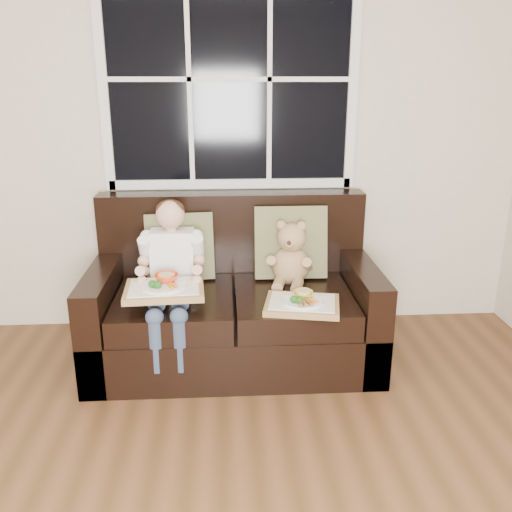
{
  "coord_description": "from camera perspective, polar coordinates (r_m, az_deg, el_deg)",
  "views": [
    {
      "loc": [
        0.26,
        -1.07,
        1.66
      ],
      "look_at": [
        0.44,
        1.85,
        0.69
      ],
      "focal_mm": 38.0,
      "sensor_mm": 36.0,
      "label": 1
    }
  ],
  "objects": [
    {
      "name": "room_walls",
      "position": [
        1.11,
        -17.78,
        14.11
      ],
      "size": [
        4.52,
        5.02,
        2.71
      ],
      "color": "beige",
      "rests_on": "ground"
    },
    {
      "name": "window_back",
      "position": [
        3.55,
        -2.81,
        18.09
      ],
      "size": [
        1.62,
        0.04,
        1.37
      ],
      "color": "black",
      "rests_on": "room_walls"
    },
    {
      "name": "loveseat",
      "position": [
        3.37,
        -2.35,
        -5.36
      ],
      "size": [
        1.7,
        0.92,
        0.96
      ],
      "color": "black",
      "rests_on": "ground"
    },
    {
      "name": "pillow_left",
      "position": [
        3.4,
        -8.03,
        0.98
      ],
      "size": [
        0.44,
        0.23,
        0.43
      ],
      "rotation": [
        -0.21,
        0.0,
        0.12
      ],
      "color": "brown",
      "rests_on": "loveseat"
    },
    {
      "name": "pillow_right",
      "position": [
        3.41,
        3.62,
        1.48
      ],
      "size": [
        0.45,
        0.21,
        0.46
      ],
      "rotation": [
        -0.21,
        0.0,
        -0.01
      ],
      "color": "brown",
      "rests_on": "loveseat"
    },
    {
      "name": "child",
      "position": [
        3.16,
        -8.91,
        -0.85
      ],
      "size": [
        0.37,
        0.59,
        0.84
      ],
      "color": "white",
      "rests_on": "loveseat"
    },
    {
      "name": "teddy_bear",
      "position": [
        3.31,
        3.72,
        -0.17
      ],
      "size": [
        0.27,
        0.33,
        0.41
      ],
      "rotation": [
        0.0,
        0.0,
        -0.23
      ],
      "color": "#A58557",
      "rests_on": "loveseat"
    },
    {
      "name": "tray_left",
      "position": [
        2.98,
        -9.62,
        -3.32
      ],
      "size": [
        0.44,
        0.35,
        0.1
      ],
      "rotation": [
        0.0,
        0.0,
        0.06
      ],
      "color": "#A07F48",
      "rests_on": "child"
    },
    {
      "name": "tray_right",
      "position": [
        3.0,
        4.88,
        -4.98
      ],
      "size": [
        0.45,
        0.38,
        0.09
      ],
      "rotation": [
        0.0,
        0.0,
        -0.19
      ],
      "color": "#A07F48",
      "rests_on": "loveseat"
    }
  ]
}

